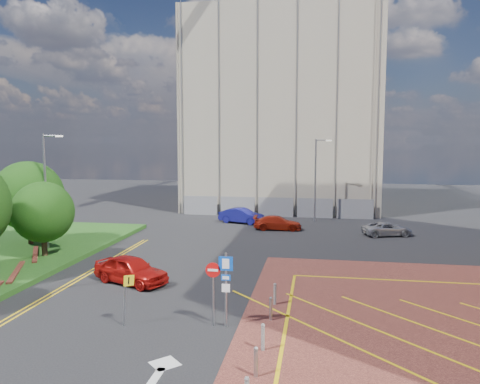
% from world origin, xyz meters
% --- Properties ---
extents(ground, '(140.00, 140.00, 0.00)m').
position_xyz_m(ground, '(0.00, 0.00, 0.00)').
color(ground, black).
rests_on(ground, ground).
extents(tree_c, '(4.00, 4.00, 4.90)m').
position_xyz_m(tree_c, '(-13.50, 10.00, 3.19)').
color(tree_c, '#3D2B1C').
rests_on(tree_c, grass_bed).
extents(tree_d, '(5.00, 5.00, 6.08)m').
position_xyz_m(tree_d, '(-16.50, 13.00, 3.87)').
color(tree_d, '#3D2B1C').
rests_on(tree_d, grass_bed).
extents(lamp_left_far, '(1.53, 0.16, 8.00)m').
position_xyz_m(lamp_left_far, '(-14.42, 12.00, 4.66)').
color(lamp_left_far, '#9EA0A8').
rests_on(lamp_left_far, grass_bed).
extents(lamp_back, '(1.53, 0.16, 8.00)m').
position_xyz_m(lamp_back, '(4.08, 28.00, 4.36)').
color(lamp_back, '#9EA0A8').
rests_on(lamp_back, ground).
extents(sign_cluster, '(1.17, 0.12, 3.20)m').
position_xyz_m(sign_cluster, '(0.30, 0.98, 1.95)').
color(sign_cluster, '#9EA0A8').
rests_on(sign_cluster, ground).
extents(warning_sign, '(0.53, 0.37, 2.24)m').
position_xyz_m(warning_sign, '(-3.67, 0.37, 1.43)').
color(warning_sign, '#9EA0A8').
rests_on(warning_sign, ground).
extents(bollard_row, '(0.14, 11.14, 0.90)m').
position_xyz_m(bollard_row, '(2.30, -1.67, 0.47)').
color(bollard_row, '#9EA0A8').
rests_on(bollard_row, forecourt).
extents(construction_building, '(21.20, 19.20, 22.00)m').
position_xyz_m(construction_building, '(0.00, 40.00, 11.00)').
color(construction_building, '#B8AC97').
rests_on(construction_building, ground).
extents(construction_fence, '(21.60, 0.06, 2.00)m').
position_xyz_m(construction_fence, '(1.00, 30.00, 1.00)').
color(construction_fence, gray).
rests_on(construction_fence, ground).
extents(car_red_left, '(4.82, 3.39, 1.52)m').
position_xyz_m(car_red_left, '(-5.87, 6.13, 0.76)').
color(car_red_left, '#AD120E').
rests_on(car_red_left, ground).
extents(car_blue_back, '(4.61, 2.73, 1.43)m').
position_xyz_m(car_blue_back, '(-2.86, 25.73, 0.72)').
color(car_blue_back, navy).
rests_on(car_blue_back, ground).
extents(car_red_back, '(4.29, 1.88, 1.23)m').
position_xyz_m(car_red_back, '(0.80, 22.98, 0.61)').
color(car_red_back, '#9F1E0D').
rests_on(car_red_back, ground).
extents(car_silver_back, '(4.41, 2.92, 1.13)m').
position_xyz_m(car_silver_back, '(9.98, 21.89, 0.56)').
color(car_silver_back, '#A4A5AB').
rests_on(car_silver_back, ground).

